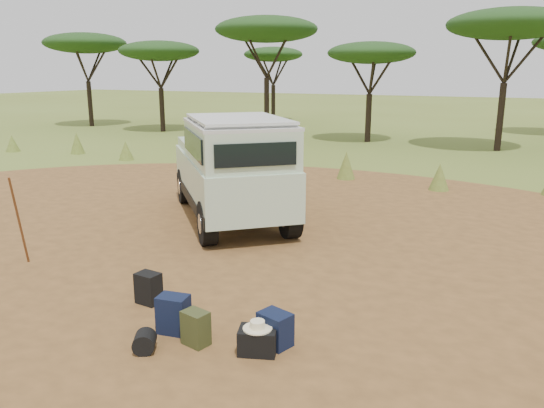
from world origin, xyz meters
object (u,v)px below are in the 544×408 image
at_px(backpack_black, 149,288).
at_px(hard_case, 258,341).
at_px(backpack_navy, 174,314).
at_px(safari_vehicle, 232,170).
at_px(walking_staff, 19,221).
at_px(backpack_olive, 196,328).
at_px(duffel_navy, 275,329).

bearing_deg(backpack_black, hard_case, -9.24).
bearing_deg(backpack_black, backpack_navy, -27.70).
bearing_deg(safari_vehicle, walking_staff, -65.79).
bearing_deg(backpack_olive, duffel_navy, 38.05).
distance_m(backpack_black, backpack_navy, 1.07).
xyz_separation_m(safari_vehicle, duffel_navy, (3.46, -4.88, -0.96)).
height_order(backpack_black, duffel_navy, backpack_black).
height_order(walking_staff, backpack_navy, walking_staff).
xyz_separation_m(safari_vehicle, walking_staff, (-1.88, -4.29, -0.36)).
height_order(safari_vehicle, backpack_olive, safari_vehicle).
height_order(walking_staff, hard_case, walking_staff).
bearing_deg(hard_case, backpack_black, 146.08).
relative_size(backpack_black, hard_case, 1.04).
relative_size(backpack_olive, duffel_navy, 1.02).
distance_m(backpack_navy, backpack_olive, 0.48).
distance_m(backpack_navy, duffel_navy, 1.40).
distance_m(backpack_black, backpack_olive, 1.54).
xyz_separation_m(duffel_navy, hard_case, (-0.11, -0.27, -0.06)).
height_order(safari_vehicle, hard_case, safari_vehicle).
bearing_deg(backpack_navy, backpack_olive, -26.67).
xyz_separation_m(backpack_olive, hard_case, (0.81, 0.16, -0.06)).
bearing_deg(backpack_olive, hard_case, 24.34).
bearing_deg(hard_case, backpack_olive, 172.33).
distance_m(safari_vehicle, hard_case, 6.23).
distance_m(safari_vehicle, backpack_black, 4.82).
xyz_separation_m(backpack_navy, backpack_olive, (0.45, -0.15, -0.03)).
distance_m(backpack_black, hard_case, 2.23).
height_order(walking_staff, backpack_black, walking_staff).
xyz_separation_m(backpack_black, hard_case, (2.16, -0.57, -0.08)).
xyz_separation_m(backpack_black, backpack_navy, (0.90, -0.59, 0.02)).
bearing_deg(backpack_olive, safari_vehicle, 128.52).
height_order(walking_staff, duffel_navy, walking_staff).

